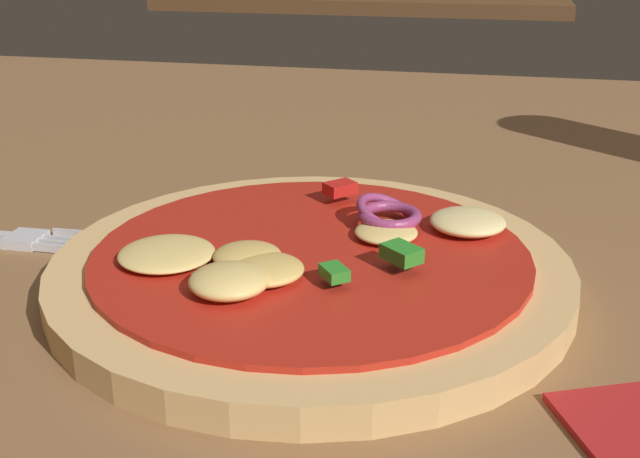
{
  "coord_description": "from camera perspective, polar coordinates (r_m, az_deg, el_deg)",
  "views": [
    {
      "loc": [
        0.06,
        -0.35,
        0.19
      ],
      "look_at": [
        -0.02,
        -0.01,
        0.05
      ],
      "focal_mm": 44.16,
      "sensor_mm": 36.0,
      "label": 1
    }
  ],
  "objects": [
    {
      "name": "dining_table",
      "position": [
        0.4,
        2.78,
        -4.32
      ],
      "size": [
        1.25,
        1.03,
        0.03
      ],
      "color": "brown",
      "rests_on": "ground"
    },
    {
      "name": "pizza",
      "position": [
        0.37,
        -0.66,
        -2.74
      ],
      "size": [
        0.24,
        0.24,
        0.03
      ],
      "color": "tan",
      "rests_on": "dining_table"
    }
  ]
}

